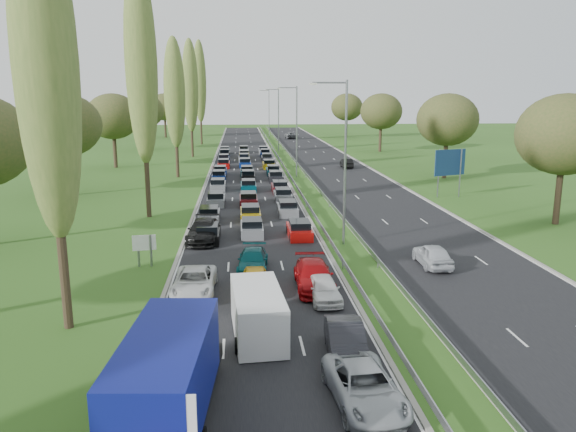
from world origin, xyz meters
name	(u,v)px	position (x,y,z in m)	size (l,w,h in m)	color
ground	(295,175)	(4.50, 80.00, 0.00)	(260.00, 260.00, 0.00)	#2D5119
near_carriageway	(246,173)	(-2.25, 82.50, 0.00)	(10.50, 215.00, 0.04)	black
far_carriageway	(340,172)	(11.25, 82.50, 0.00)	(10.50, 215.00, 0.04)	black
central_reservation	(293,168)	(4.50, 82.50, 0.55)	(2.36, 215.00, 0.32)	gray
lamp_columns	(297,132)	(4.50, 78.00, 6.00)	(0.18, 140.18, 12.00)	gray
poplar_row	(163,81)	(-11.50, 68.17, 12.39)	(2.80, 127.80, 22.44)	#2D2116
woodland_left	(54,127)	(-22.00, 62.63, 7.68)	(8.00, 166.00, 11.10)	#2D2116
woodland_right	(474,123)	(24.00, 66.67, 7.68)	(8.00, 153.00, 11.10)	#2D2116
traffic_queue_fill	(247,175)	(-2.24, 77.45, 0.44)	(9.11, 69.22, 0.80)	black
near_car_2	(194,282)	(-5.79, 33.12, 0.72)	(2.33, 5.05, 1.40)	silver
near_car_3	(204,231)	(-5.99, 44.79, 0.82)	(2.25, 5.53, 1.61)	black
near_car_7	(253,261)	(-2.43, 37.09, 0.68)	(1.84, 4.54, 1.32)	#054A4F
near_car_8	(255,281)	(-2.38, 33.05, 0.69)	(1.58, 3.93, 1.34)	gold
near_car_9	(346,341)	(1.23, 24.77, 0.75)	(1.54, 4.41, 1.45)	black
near_car_10	(365,387)	(1.21, 21.00, 0.71)	(2.27, 4.93, 1.37)	#A3A8AC
near_car_11	(314,276)	(1.01, 33.47, 0.77)	(2.11, 5.19, 1.51)	#97090C
near_car_12	(324,289)	(1.29, 31.52, 0.69)	(1.58, 3.91, 1.33)	silver
far_car_0	(432,255)	(9.29, 37.11, 0.75)	(1.73, 4.31, 1.47)	#B9BDC4
far_car_1	(347,163)	(13.01, 86.62, 0.71)	(1.47, 4.22, 1.39)	black
far_car_2	(291,135)	(9.72, 144.51, 0.79)	(2.56, 5.54, 1.54)	slate
blue_lorry	(171,376)	(-5.52, 20.11, 1.94)	(2.46, 8.84, 3.73)	black
white_van_rear	(258,311)	(-2.43, 27.46, 1.14)	(2.17, 5.53, 2.22)	silver
info_sign	(144,246)	(-9.40, 38.63, 1.37)	(1.50, 0.33, 2.10)	gray
direction_sign	(450,165)	(19.40, 61.26, 3.57)	(3.80, 1.44, 5.20)	gray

